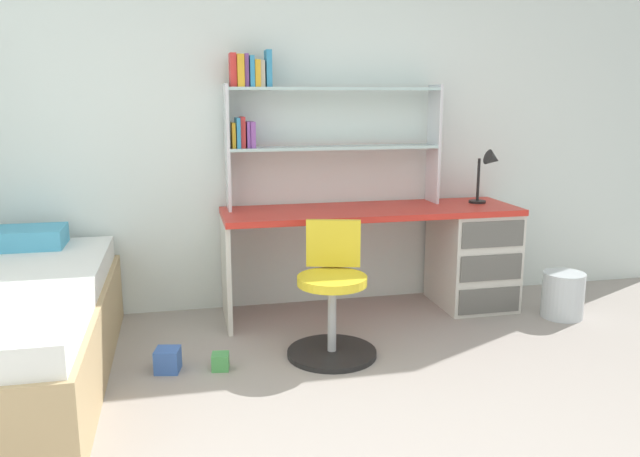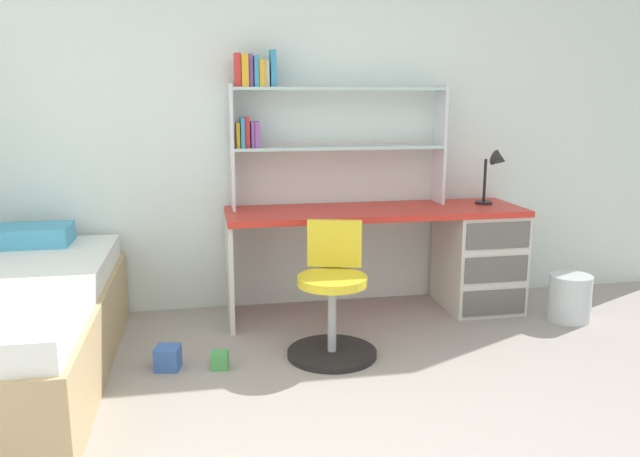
# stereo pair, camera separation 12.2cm
# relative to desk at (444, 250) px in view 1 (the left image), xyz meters

# --- Properties ---
(room_shell) EXTENTS (5.86, 6.07, 2.78)m
(room_shell) POSITION_rel_desk_xyz_m (-2.15, -0.96, 0.97)
(room_shell) COLOR silver
(room_shell) RESTS_ON ground_plane
(desk) EXTENTS (2.01, 0.59, 0.73)m
(desk) POSITION_rel_desk_xyz_m (0.00, 0.00, 0.00)
(desk) COLOR red
(desk) RESTS_ON ground_plane
(bookshelf_hutch) EXTENTS (1.47, 0.22, 1.04)m
(bookshelf_hutch) POSITION_rel_desk_xyz_m (-0.97, 0.18, 0.93)
(bookshelf_hutch) COLOR silver
(bookshelf_hutch) RESTS_ON desk
(desk_lamp) EXTENTS (0.20, 0.17, 0.38)m
(desk_lamp) POSITION_rel_desk_xyz_m (0.32, 0.02, 0.57)
(desk_lamp) COLOR black
(desk_lamp) RESTS_ON desk
(swivel_chair) EXTENTS (0.52, 0.52, 0.77)m
(swivel_chair) POSITION_rel_desk_xyz_m (-0.97, -0.65, -0.12)
(swivel_chair) COLOR black
(swivel_chair) RESTS_ON ground_plane
(waste_bin) EXTENTS (0.28, 0.28, 0.31)m
(waste_bin) POSITION_rel_desk_xyz_m (0.70, -0.39, -0.26)
(waste_bin) COLOR silver
(waste_bin) RESTS_ON ground_plane
(toy_block_green_0) EXTENTS (0.11, 0.11, 0.09)m
(toy_block_green_0) POSITION_rel_desk_xyz_m (-1.63, -0.74, -0.37)
(toy_block_green_0) COLOR #479E51
(toy_block_green_0) RESTS_ON ground_plane
(toy_block_blue_2) EXTENTS (0.15, 0.15, 0.13)m
(toy_block_blue_2) POSITION_rel_desk_xyz_m (-1.91, -0.70, -0.35)
(toy_block_blue_2) COLOR #3860B7
(toy_block_blue_2) RESTS_ON ground_plane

